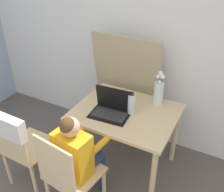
# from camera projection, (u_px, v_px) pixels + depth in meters

# --- Properties ---
(wall_back) EXTENTS (6.40, 0.05, 2.50)m
(wall_back) POSITION_uv_depth(u_px,v_px,m) (158.00, 36.00, 2.59)
(wall_back) COLOR white
(wall_back) RESTS_ON ground_plane
(dining_table) EXTENTS (0.94, 0.75, 0.71)m
(dining_table) POSITION_uv_depth(u_px,v_px,m) (125.00, 120.00, 2.49)
(dining_table) COLOR #D6B784
(dining_table) RESTS_ON ground_plane
(chair_occupied) EXTENTS (0.45, 0.45, 0.88)m
(chair_occupied) POSITION_uv_depth(u_px,v_px,m) (69.00, 176.00, 2.10)
(chair_occupied) COLOR #D6B784
(chair_occupied) RESTS_ON ground_plane
(chair_spare) EXTENTS (0.41, 0.44, 0.89)m
(chair_spare) POSITION_uv_depth(u_px,v_px,m) (17.00, 140.00, 2.26)
(chair_spare) COLOR #D6B784
(chair_spare) RESTS_ON ground_plane
(person_seated) EXTENTS (0.35, 0.45, 1.00)m
(person_seated) POSITION_uv_depth(u_px,v_px,m) (78.00, 153.00, 2.11)
(person_seated) COLOR orange
(person_seated) RESTS_ON ground_plane
(laptop) EXTENTS (0.37, 0.26, 0.24)m
(laptop) POSITION_uv_depth(u_px,v_px,m) (111.00, 108.00, 2.39)
(laptop) COLOR black
(laptop) RESTS_ON dining_table
(flower_vase) EXTENTS (0.09, 0.09, 0.35)m
(flower_vase) POSITION_uv_depth(u_px,v_px,m) (159.00, 92.00, 2.47)
(flower_vase) COLOR silver
(flower_vase) RESTS_ON dining_table
(water_bottle) EXTENTS (0.06, 0.06, 0.22)m
(water_bottle) POSITION_uv_depth(u_px,v_px,m) (131.00, 104.00, 2.35)
(water_bottle) COLOR silver
(water_bottle) RESTS_ON dining_table
(cardboard_panel) EXTENTS (0.75, 0.19, 1.28)m
(cardboard_panel) POSITION_uv_depth(u_px,v_px,m) (127.00, 90.00, 2.90)
(cardboard_panel) COLOR tan
(cardboard_panel) RESTS_ON ground_plane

